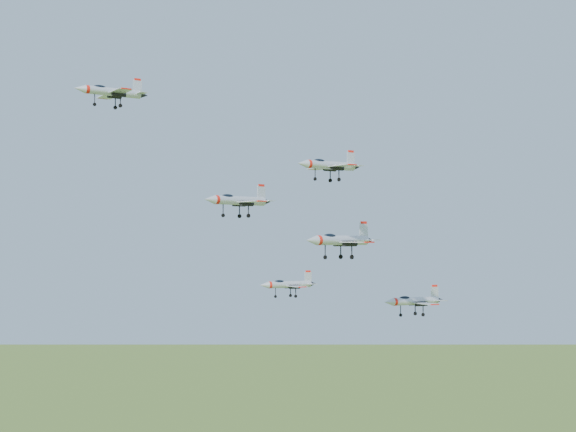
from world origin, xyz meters
TOP-DOWN VIEW (x-y plane):
  - jet_lead at (-15.80, 16.45)m, footprint 12.84×10.53m
  - jet_left_high at (1.44, 4.08)m, footprint 13.64×11.35m
  - jet_right_high at (2.71, -19.52)m, footprint 11.06×9.10m
  - jet_left_low at (10.09, 2.23)m, footprint 10.66×8.87m
  - jet_right_low at (10.56, -11.69)m, footprint 14.03×11.65m
  - jet_trail at (32.86, -3.73)m, footprint 12.90×10.72m

SIDE VIEW (x-z plane):
  - jet_trail at x=32.86m, z-range 117.37..120.82m
  - jet_left_low at x=10.09m, z-range 121.02..123.87m
  - jet_right_low at x=10.56m, z-range 127.99..131.74m
  - jet_left_high at x=1.44m, z-range 134.58..138.23m
  - jet_right_high at x=2.71m, z-range 138.95..141.91m
  - jet_lead at x=-15.80m, z-range 152.85..156.29m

